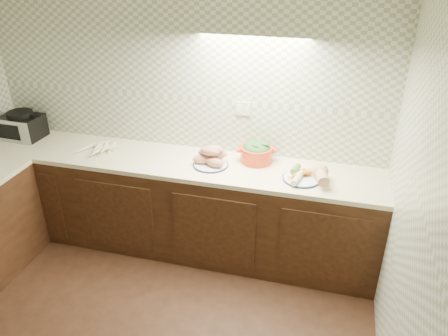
% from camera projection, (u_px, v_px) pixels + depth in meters
% --- Properties ---
extents(room, '(3.60, 3.60, 2.60)m').
position_uv_depth(room, '(58.00, 161.00, 2.17)').
color(room, black).
rests_on(room, ground).
extents(counter, '(3.60, 3.60, 0.90)m').
position_uv_depth(counter, '(59.00, 246.00, 3.46)').
color(counter, black).
rests_on(counter, ground).
extents(toaster_oven, '(0.38, 0.30, 0.26)m').
position_uv_depth(toaster_oven, '(22.00, 126.00, 4.16)').
color(toaster_oven, black).
rests_on(toaster_oven, counter).
extents(parsnip_pile, '(0.21, 0.31, 0.07)m').
position_uv_depth(parsnip_pile, '(95.00, 149.00, 3.92)').
color(parsnip_pile, '#F0E3BF').
rests_on(parsnip_pile, counter).
extents(sweet_potato_plate, '(0.31, 0.30, 0.18)m').
position_uv_depth(sweet_potato_plate, '(211.00, 157.00, 3.67)').
color(sweet_potato_plate, '#101C3C').
rests_on(sweet_potato_plate, counter).
extents(onion_bowl, '(0.13, 0.13, 0.10)m').
position_uv_depth(onion_bowl, '(211.00, 154.00, 3.81)').
color(onion_bowl, black).
rests_on(onion_bowl, counter).
extents(dutch_oven, '(0.34, 0.33, 0.19)m').
position_uv_depth(dutch_oven, '(257.00, 152.00, 3.72)').
color(dutch_oven, red).
rests_on(dutch_oven, counter).
extents(veg_plate, '(0.37, 0.34, 0.14)m').
position_uv_depth(veg_plate, '(310.00, 174.00, 3.46)').
color(veg_plate, '#101C3C').
rests_on(veg_plate, counter).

